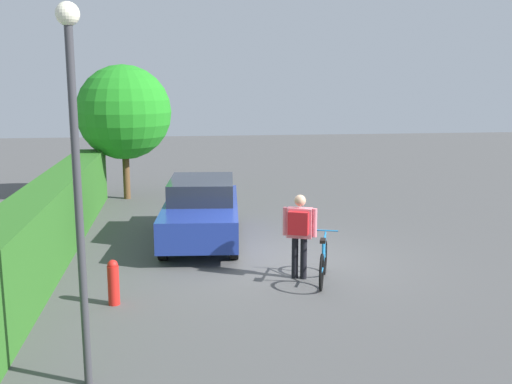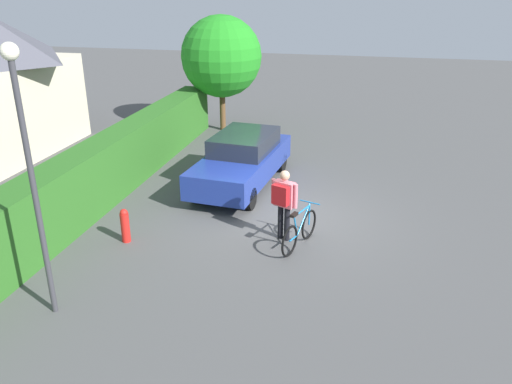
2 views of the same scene
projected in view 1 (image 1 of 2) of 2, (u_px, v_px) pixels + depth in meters
name	position (u px, v px, depth m)	size (l,w,h in m)	color
ground_plane	(282.00, 260.00, 12.81)	(60.00, 60.00, 0.00)	#4D4D4D
hedge_row	(41.00, 231.00, 12.00)	(15.19, 0.90, 1.65)	#2B6420
parked_car_near	(202.00, 210.00, 14.30)	(4.59, 2.13, 1.49)	navy
bicycle	(323.00, 263.00, 11.36)	(1.60, 0.67, 0.94)	black
person_rider	(299.00, 228.00, 11.44)	(0.48, 0.63, 1.68)	black
street_lamp	(75.00, 151.00, 7.02)	(0.28, 0.28, 4.74)	#38383D
tree_kerbside	(124.00, 112.00, 19.03)	(3.06, 3.06, 4.38)	brown
fire_hydrant	(113.00, 282.00, 10.21)	(0.20, 0.20, 0.81)	red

